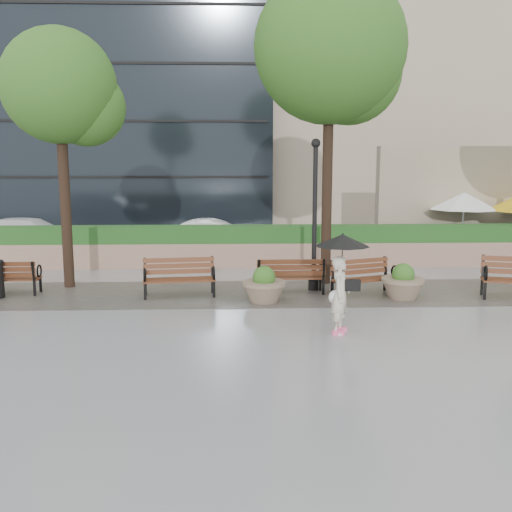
{
  "coord_description": "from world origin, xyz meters",
  "views": [
    {
      "loc": [
        -0.92,
        -11.52,
        3.36
      ],
      "look_at": [
        -0.4,
        2.35,
        1.1
      ],
      "focal_mm": 40.0,
      "sensor_mm": 36.0,
      "label": 1
    }
  ],
  "objects_px": {
    "car_left": "(31,236)",
    "bench_2": "(290,283)",
    "bench_1": "(179,286)",
    "lamppost": "(314,225)",
    "pedestrian": "(341,274)",
    "bench_0": "(6,284)",
    "bench_3": "(364,285)",
    "planter_right": "(403,285)",
    "car_right": "(214,236)",
    "planter_left": "(264,288)"
  },
  "relations": [
    {
      "from": "bench_1",
      "to": "planter_right",
      "type": "bearing_deg",
      "value": -11.24
    },
    {
      "from": "lamppost",
      "to": "planter_left",
      "type": "bearing_deg",
      "value": -137.03
    },
    {
      "from": "bench_1",
      "to": "lamppost",
      "type": "height_order",
      "value": "lamppost"
    },
    {
      "from": "car_right",
      "to": "bench_3",
      "type": "bearing_deg",
      "value": -146.98
    },
    {
      "from": "planter_left",
      "to": "car_right",
      "type": "relative_size",
      "value": 0.28
    },
    {
      "from": "car_right",
      "to": "lamppost",
      "type": "bearing_deg",
      "value": -152.96
    },
    {
      "from": "bench_2",
      "to": "planter_left",
      "type": "distance_m",
      "value": 1.18
    },
    {
      "from": "bench_2",
      "to": "planter_right",
      "type": "bearing_deg",
      "value": 165.53
    },
    {
      "from": "pedestrian",
      "to": "bench_1",
      "type": "bearing_deg",
      "value": 70.79
    },
    {
      "from": "lamppost",
      "to": "bench_1",
      "type": "bearing_deg",
      "value": -169.88
    },
    {
      "from": "bench_3",
      "to": "planter_left",
      "type": "xyz_separation_m",
      "value": [
        -2.62,
        -0.68,
        0.08
      ]
    },
    {
      "from": "car_left",
      "to": "pedestrian",
      "type": "relative_size",
      "value": 2.35
    },
    {
      "from": "bench_3",
      "to": "pedestrian",
      "type": "relative_size",
      "value": 0.91
    },
    {
      "from": "bench_2",
      "to": "lamppost",
      "type": "distance_m",
      "value": 1.66
    },
    {
      "from": "bench_0",
      "to": "bench_3",
      "type": "relative_size",
      "value": 0.93
    },
    {
      "from": "car_right",
      "to": "pedestrian",
      "type": "xyz_separation_m",
      "value": [
        2.87,
        -10.63,
        0.58
      ]
    },
    {
      "from": "lamppost",
      "to": "car_left",
      "type": "height_order",
      "value": "lamppost"
    },
    {
      "from": "bench_2",
      "to": "car_right",
      "type": "xyz_separation_m",
      "value": [
        -2.21,
        7.11,
        0.35
      ]
    },
    {
      "from": "car_left",
      "to": "pedestrian",
      "type": "height_order",
      "value": "pedestrian"
    },
    {
      "from": "bench_2",
      "to": "planter_right",
      "type": "distance_m",
      "value": 2.85
    },
    {
      "from": "bench_2",
      "to": "car_left",
      "type": "relative_size",
      "value": 0.38
    },
    {
      "from": "bench_0",
      "to": "planter_left",
      "type": "relative_size",
      "value": 1.57
    },
    {
      "from": "bench_3",
      "to": "pedestrian",
      "type": "xyz_separation_m",
      "value": [
        -1.22,
        -3.28,
        0.94
      ]
    },
    {
      "from": "lamppost",
      "to": "car_left",
      "type": "bearing_deg",
      "value": 146.1
    },
    {
      "from": "bench_3",
      "to": "lamppost",
      "type": "xyz_separation_m",
      "value": [
        -1.22,
        0.62,
        1.49
      ]
    },
    {
      "from": "lamppost",
      "to": "planter_right",
      "type": "bearing_deg",
      "value": -26.76
    },
    {
      "from": "planter_right",
      "to": "lamppost",
      "type": "bearing_deg",
      "value": 153.24
    },
    {
      "from": "car_right",
      "to": "planter_right",
      "type": "bearing_deg",
      "value": -143.53
    },
    {
      "from": "planter_right",
      "to": "car_right",
      "type": "height_order",
      "value": "car_right"
    },
    {
      "from": "car_left",
      "to": "bench_2",
      "type": "bearing_deg",
      "value": -125.59
    },
    {
      "from": "bench_0",
      "to": "bench_1",
      "type": "relative_size",
      "value": 0.89
    },
    {
      "from": "bench_0",
      "to": "car_right",
      "type": "bearing_deg",
      "value": -126.8
    },
    {
      "from": "lamppost",
      "to": "pedestrian",
      "type": "distance_m",
      "value": 3.94
    },
    {
      "from": "bench_1",
      "to": "bench_2",
      "type": "bearing_deg",
      "value": -1.93
    },
    {
      "from": "bench_0",
      "to": "pedestrian",
      "type": "bearing_deg",
      "value": 155.06
    },
    {
      "from": "planter_left",
      "to": "lamppost",
      "type": "xyz_separation_m",
      "value": [
        1.4,
        1.3,
        1.41
      ]
    },
    {
      "from": "bench_0",
      "to": "car_left",
      "type": "relative_size",
      "value": 0.36
    },
    {
      "from": "bench_1",
      "to": "bench_2",
      "type": "height_order",
      "value": "bench_1"
    },
    {
      "from": "bench_2",
      "to": "pedestrian",
      "type": "height_order",
      "value": "pedestrian"
    },
    {
      "from": "bench_0",
      "to": "bench_3",
      "type": "distance_m",
      "value": 9.25
    },
    {
      "from": "bench_1",
      "to": "planter_right",
      "type": "height_order",
      "value": "bench_1"
    },
    {
      "from": "car_left",
      "to": "bench_0",
      "type": "bearing_deg",
      "value": -164.31
    },
    {
      "from": "car_right",
      "to": "bench_0",
      "type": "bearing_deg",
      "value": 147.45
    },
    {
      "from": "bench_3",
      "to": "car_right",
      "type": "distance_m",
      "value": 8.42
    },
    {
      "from": "planter_left",
      "to": "lamppost",
      "type": "relative_size",
      "value": 0.27
    },
    {
      "from": "planter_right",
      "to": "pedestrian",
      "type": "height_order",
      "value": "pedestrian"
    },
    {
      "from": "bench_3",
      "to": "planter_right",
      "type": "height_order",
      "value": "bench_3"
    },
    {
      "from": "pedestrian",
      "to": "lamppost",
      "type": "bearing_deg",
      "value": 23.68
    },
    {
      "from": "planter_right",
      "to": "bench_2",
      "type": "bearing_deg",
      "value": 166.25
    },
    {
      "from": "bench_2",
      "to": "planter_left",
      "type": "relative_size",
      "value": 1.65
    }
  ]
}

